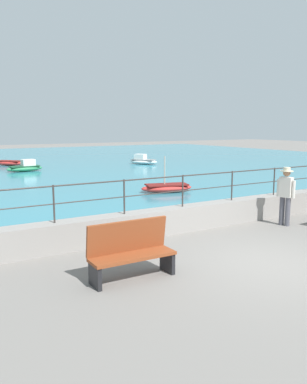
# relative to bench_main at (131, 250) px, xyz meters

# --- Properties ---
(ground_plane) EXTENTS (120.00, 120.00, 0.00)m
(ground_plane) POSITION_rel_bench_main_xyz_m (2.93, -0.82, -0.56)
(ground_plane) COLOR slate
(promenade_wall) EXTENTS (20.00, 0.56, 0.70)m
(promenade_wall) POSITION_rel_bench_main_xyz_m (2.93, 2.38, -0.21)
(promenade_wall) COLOR gray
(promenade_wall) RESTS_ON ground
(railing) EXTENTS (18.44, 0.04, 0.90)m
(railing) POSITION_rel_bench_main_xyz_m (2.93, 2.38, 0.76)
(railing) COLOR #383330
(railing) RESTS_ON promenade_wall
(lake_water) EXTENTS (64.00, 44.32, 0.06)m
(lake_water) POSITION_rel_bench_main_xyz_m (2.93, 25.02, -0.53)
(lake_water) COLOR teal
(lake_water) RESTS_ON ground
(bench_main) EXTENTS (1.71, 0.57, 1.13)m
(bench_main) POSITION_rel_bench_main_xyz_m (0.00, 0.00, 0.00)
(bench_main) COLOR brown
(bench_main) RESTS_ON ground
(person_walking) EXTENTS (0.38, 0.55, 1.75)m
(person_walking) POSITION_rel_bench_main_xyz_m (5.89, 1.28, 0.42)
(person_walking) COLOR #4C4C56
(person_walking) RESTS_ON ground
(boat_0) EXTENTS (1.98, 2.43, 0.76)m
(boat_0) POSITION_rel_bench_main_xyz_m (11.65, 19.86, -0.23)
(boat_0) COLOR white
(boat_0) RESTS_ON lake_water
(boat_1) EXTENTS (2.36, 1.06, 0.76)m
(boat_1) POSITION_rel_bench_main_xyz_m (2.69, 19.49, -0.23)
(boat_1) COLOR #338C59
(boat_1) RESTS_ON lake_water
(boat_2) EXTENTS (2.46, 1.49, 1.58)m
(boat_2) POSITION_rel_bench_main_xyz_m (6.01, 7.90, -0.30)
(boat_2) COLOR red
(boat_2) RESTS_ON lake_water
(boat_3) EXTENTS (2.24, 2.28, 0.36)m
(boat_3) POSITION_rel_bench_main_xyz_m (2.65, 24.10, -0.30)
(boat_3) COLOR red
(boat_3) RESTS_ON lake_water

